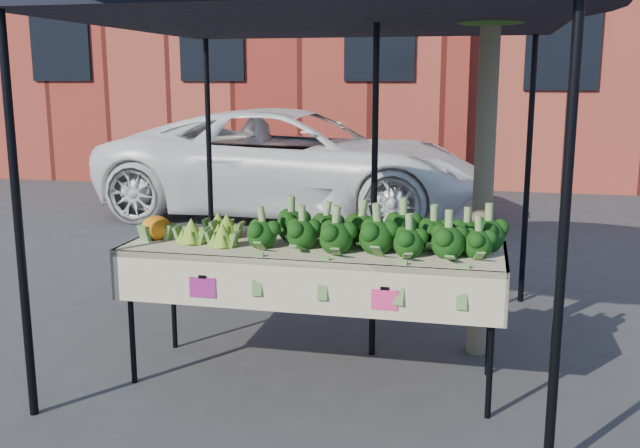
{
  "coord_description": "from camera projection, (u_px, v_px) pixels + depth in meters",
  "views": [
    {
      "loc": [
        1.27,
        -4.39,
        1.94
      ],
      "look_at": [
        0.25,
        0.13,
        1.0
      ],
      "focal_mm": 40.31,
      "sensor_mm": 36.0,
      "label": 1
    }
  ],
  "objects": [
    {
      "name": "table",
      "position": [
        313.0,
        313.0,
        4.65
      ],
      "size": [
        2.4,
        0.81,
        0.9
      ],
      "color": "#C4B695",
      "rests_on": "ground"
    },
    {
      "name": "broccoli_heap",
      "position": [
        375.0,
        227.0,
        4.47
      ],
      "size": [
        1.61,
        0.58,
        0.27
      ],
      "primitive_type": "ellipsoid",
      "color": "black",
      "rests_on": "table"
    },
    {
      "name": "romanesco_cluster",
      "position": [
        216.0,
        224.0,
        4.71
      ],
      "size": [
        0.44,
        0.58,
        0.21
      ],
      "primitive_type": "ellipsoid",
      "color": "#7CB337",
      "rests_on": "table"
    },
    {
      "name": "street_tree",
      "position": [
        489.0,
        69.0,
        4.79
      ],
      "size": [
        2.03,
        2.03,
        4.01
      ],
      "primitive_type": null,
      "color": "#1E4C14",
      "rests_on": "ground"
    },
    {
      "name": "vehicle",
      "position": [
        295.0,
        19.0,
        9.87
      ],
      "size": [
        1.57,
        2.56,
        5.49
      ],
      "primitive_type": "imported",
      "rotation": [
        0.0,
        0.0,
        1.55
      ],
      "color": "white",
      "rests_on": "ground"
    },
    {
      "name": "cauliflower_pair",
      "position": [
        156.0,
        225.0,
        4.72
      ],
      "size": [
        0.21,
        0.21,
        0.19
      ],
      "primitive_type": "ellipsoid",
      "color": "orange",
      "rests_on": "table"
    },
    {
      "name": "ground",
      "position": [
        280.0,
        371.0,
        4.85
      ],
      "size": [
        90.0,
        90.0,
        0.0
      ],
      "primitive_type": "plane",
      "color": "#303033"
    },
    {
      "name": "canopy",
      "position": [
        327.0,
        161.0,
        5.03
      ],
      "size": [
        3.16,
        3.16,
        2.74
      ],
      "primitive_type": null,
      "color": "black",
      "rests_on": "ground"
    }
  ]
}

